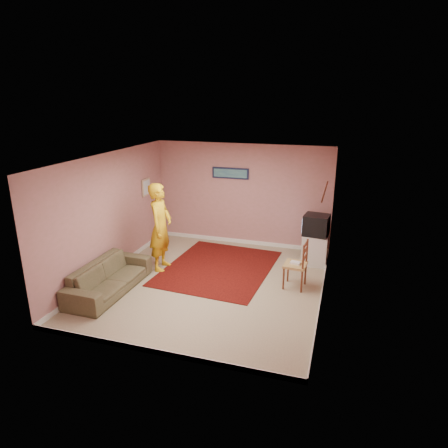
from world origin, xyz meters
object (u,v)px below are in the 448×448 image
(sofa, at_px, (109,277))
(crt_tv, at_px, (316,225))
(chair_b, at_px, (296,259))
(person, at_px, (161,227))
(chair_a, at_px, (315,232))
(tv_cabinet, at_px, (315,249))

(sofa, bearing_deg, crt_tv, -54.56)
(crt_tv, relative_size, chair_b, 1.11)
(person, bearing_deg, chair_b, -95.17)
(chair_a, bearing_deg, sofa, -151.35)
(chair_b, xyz_separation_m, sofa, (-3.48, -1.27, -0.31))
(chair_a, relative_size, sofa, 0.26)
(crt_tv, bearing_deg, chair_b, -94.72)
(crt_tv, bearing_deg, tv_cabinet, -0.00)
(chair_a, height_order, person, person)
(chair_b, relative_size, sofa, 0.26)
(tv_cabinet, xyz_separation_m, crt_tv, (-0.01, 0.00, 0.59))
(person, bearing_deg, sofa, 154.63)
(tv_cabinet, distance_m, chair_a, 0.57)
(crt_tv, distance_m, person, 3.47)
(chair_b, distance_m, sofa, 3.72)
(crt_tv, xyz_separation_m, person, (-3.23, -1.26, 0.03))
(chair_a, relative_size, chair_b, 0.97)
(tv_cabinet, height_order, chair_a, chair_a)
(chair_b, bearing_deg, chair_a, 177.68)
(tv_cabinet, xyz_separation_m, sofa, (-3.75, -2.58, -0.05))
(chair_a, distance_m, sofa, 4.84)
(chair_b, bearing_deg, sofa, -65.26)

